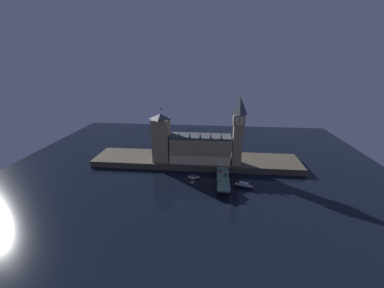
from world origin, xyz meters
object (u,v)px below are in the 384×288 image
Objects in this scene: clock_tower at (238,129)px; pedestrian_near_rail at (218,180)px; victoria_tower at (161,137)px; car_northbound_trail at (221,182)px; boat_downstream at (244,186)px; boat_upstream at (194,177)px; pedestrian_mid_walk at (228,175)px; street_lamp_far at (217,166)px; street_lamp_near at (217,181)px; car_southbound_trail at (226,175)px; street_lamp_mid at (229,174)px; car_northbound_lead at (220,171)px.

pedestrian_near_rail is at bearing -116.19° from clock_tower.
victoria_tower is 79.88m from car_northbound_trail.
pedestrian_near_rail is 0.09× the size of boat_downstream.
clock_tower reaches higher than boat_upstream.
victoria_tower reaches higher than boat_upstream.
clock_tower is 46.27m from pedestrian_mid_walk.
pedestrian_mid_walk is 0.27× the size of street_lamp_far.
street_lamp_near is (58.36, -49.60, -21.14)m from victoria_tower.
boat_upstream is (-29.94, 5.33, -6.15)m from car_southbound_trail.
pedestrian_near_rail is 0.25× the size of street_lamp_far.
street_lamp_mid reaches higher than street_lamp_near.
street_lamp_far is 31.46m from boat_downstream.
car_northbound_lead is at bearing 143.39° from boat_downstream.
street_lamp_near reaches higher than boat_downstream.
car_northbound_trail reaches higher than boat_upstream.
street_lamp_near reaches higher than boat_upstream.
street_lamp_mid is (0.40, -3.64, 2.94)m from pedestrian_mid_walk.
street_lamp_mid is at bearing -26.87° from victoria_tower.
car_southbound_trail reaches higher than boat_downstream.
victoria_tower is 30.43× the size of pedestrian_mid_walk.
street_lamp_far is (-0.40, 21.81, 3.39)m from pedestrian_near_rail.
street_lamp_far is at bearing 124.31° from car_southbound_trail.
pedestrian_mid_walk is 15.34m from street_lamp_far.
pedestrian_near_rail is at bearing -35.54° from victoria_tower.
pedestrian_near_rail is at bearing -132.05° from pedestrian_mid_walk.
street_lamp_near is (-19.16, -45.77, -33.41)m from clock_tower.
car_northbound_lead is at bearing -129.65° from clock_tower.
car_northbound_lead reaches higher than boat_downstream.
victoria_tower is at bearing 177.16° from clock_tower.
street_lamp_mid is 35.19m from boat_upstream.
victoria_tower is at bearing 153.13° from street_lamp_mid.
clock_tower is 10.26× the size of street_lamp_far.
car_northbound_lead is at bearing 83.82° from street_lamp_near.
car_northbound_lead is (-16.34, -19.72, -36.41)m from clock_tower.
boat_downstream is at bearing -36.61° from car_northbound_lead.
street_lamp_near reaches higher than car_northbound_trail.
boat_upstream is (-22.28, -5.89, -9.70)m from street_lamp_far.
pedestrian_mid_walk is (68.44, -31.24, -23.89)m from victoria_tower.
street_lamp_near is 33.69m from boat_upstream.
street_lamp_mid is 18.07m from street_lamp_far.
clock_tower is 54.96m from boat_downstream.
car_northbound_trail is at bearing -126.21° from street_lamp_mid.
clock_tower is 38.33× the size of pedestrian_mid_walk.
boat_upstream is (-25.10, 19.29, -6.16)m from car_northbound_trail.
street_lamp_near is at bearing -155.56° from boat_downstream.
street_lamp_near is at bearing -125.45° from street_lamp_mid.
car_northbound_trail is 0.71× the size of street_lamp_near.
clock_tower is 1.26× the size of victoria_tower.
clock_tower is 41.47× the size of pedestrian_near_rail.
boat_upstream is at bearing 170.90° from pedestrian_mid_walk.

